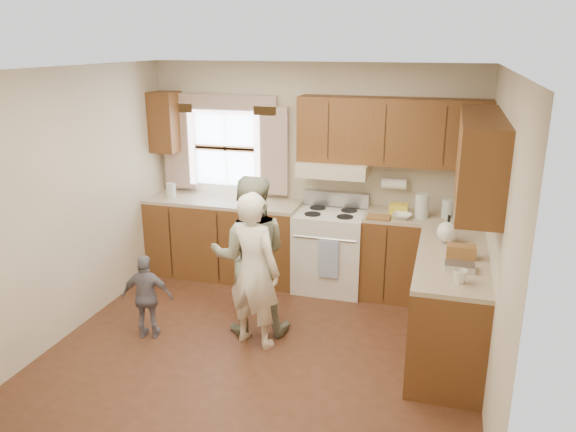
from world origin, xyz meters
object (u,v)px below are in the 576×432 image
(woman_left, at_px, (253,270))
(woman_right, at_px, (250,256))
(stove, at_px, (330,249))
(child, at_px, (147,297))

(woman_left, height_order, woman_right, woman_right)
(stove, relative_size, woman_left, 0.73)
(woman_right, height_order, child, woman_right)
(woman_left, xyz_separation_m, woman_right, (-0.11, 0.23, 0.04))
(stove, distance_m, child, 2.13)
(stove, height_order, woman_left, woman_left)
(woman_left, xyz_separation_m, child, (-1.00, -0.17, -0.32))
(stove, height_order, child, stove)
(stove, height_order, woman_right, woman_right)
(woman_right, distance_m, child, 1.04)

